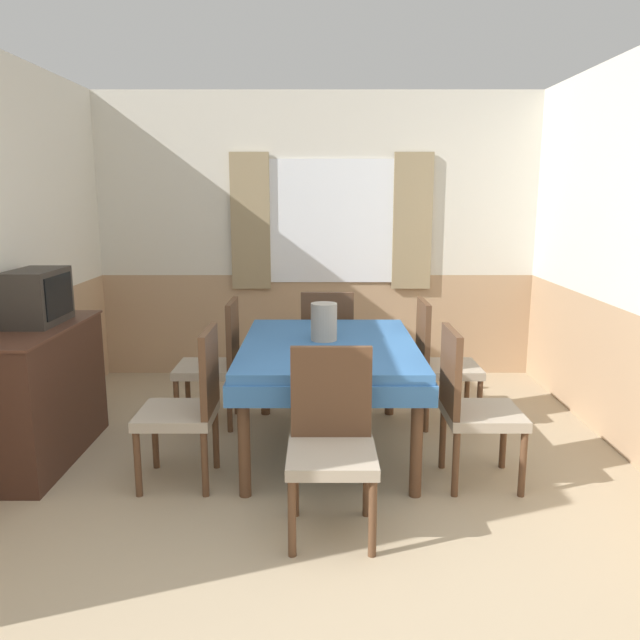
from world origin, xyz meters
TOP-DOWN VIEW (x-y plane):
  - wall_back at (0.01, 3.71)m, footprint 4.43×0.09m
  - wall_right at (2.04, 1.84)m, footprint 0.05×4.09m
  - dining_table at (0.08, 1.87)m, footprint 1.16×1.54m
  - chair_left_near at (-0.75, 1.38)m, footprint 0.44×0.44m
  - chair_left_far at (-0.75, 2.36)m, footprint 0.44×0.44m
  - chair_right_near at (0.91, 1.38)m, footprint 0.44×0.44m
  - chair_head_window at (0.08, 2.89)m, footprint 0.44×0.44m
  - chair_right_far at (0.91, 2.36)m, footprint 0.44×0.44m
  - chair_head_near at (0.08, 0.85)m, footprint 0.44×0.44m
  - sideboard at (-1.77, 1.71)m, footprint 0.46×1.18m
  - tv at (-1.78, 1.83)m, footprint 0.29×0.49m
  - vase at (0.05, 1.94)m, footprint 0.17×0.17m

SIDE VIEW (x-z plane):
  - sideboard at x=-1.77m, z-range 0.01..0.88m
  - chair_left_near at x=-0.75m, z-range 0.03..0.96m
  - chair_left_far at x=-0.75m, z-range 0.03..0.96m
  - chair_right_near at x=0.91m, z-range 0.03..0.96m
  - chair_head_window at x=0.08m, z-range 0.03..0.96m
  - chair_right_far at x=0.91m, z-range 0.03..0.96m
  - chair_head_near at x=0.08m, z-range 0.03..0.96m
  - dining_table at x=0.08m, z-range 0.27..1.00m
  - vase at x=0.05m, z-range 0.74..0.99m
  - tv at x=-1.78m, z-range 0.87..1.22m
  - wall_right at x=2.04m, z-range 0.00..2.60m
  - wall_back at x=0.01m, z-range 0.01..2.61m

